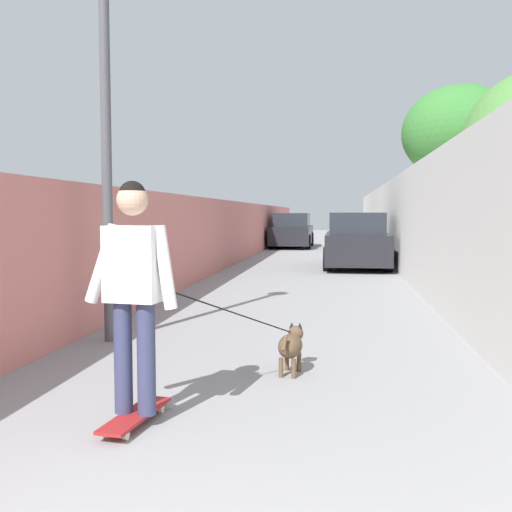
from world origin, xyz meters
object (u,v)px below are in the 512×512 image
skateboard (136,415)px  person_skateboarder (133,279)px  tree_right_mid (459,134)px  dog (290,345)px  car_far (292,231)px  car_near (357,242)px  lamp_post (105,71)px

skateboard → person_skateboarder: size_ratio=0.50×
tree_right_mid → dog: size_ratio=2.44×
person_skateboarder → car_far: bearing=1.7°
car_near → person_skateboarder: bearing=171.5°
tree_right_mid → car_near: size_ratio=1.06×
lamp_post → skateboard: size_ratio=5.66×
skateboard → person_skateboarder: bearing=-166.0°
tree_right_mid → car_far: tree_right_mid is taller
lamp_post → car_near: bearing=-17.3°
lamp_post → person_skateboarder: size_ratio=2.81×
person_skateboarder → dog: size_ratio=0.91×
tree_right_mid → lamp_post: size_ratio=0.95×
dog → car_far: size_ratio=0.41×
tree_right_mid → dog: (-8.53, 3.12, -3.04)m
tree_right_mid → skateboard: tree_right_mid is taller
lamp_post → car_near: lamp_post is taller
dog → car_far: 20.99m
lamp_post → person_skateboarder: (-2.62, -1.25, -2.09)m
car_far → tree_right_mid: bearing=-159.0°
person_skateboarder → car_near: person_skateboarder is taller
lamp_post → skateboard: bearing=-154.4°
person_skateboarder → dog: 1.96m
tree_right_mid → dog: bearing=159.9°
dog → car_near: car_near is taller
person_skateboarder → car_near: bearing=-8.5°
dog → car_far: bearing=4.5°
dog → car_far: (20.92, 1.64, 0.44)m
skateboard → dog: size_ratio=0.45×
tree_right_mid → lamp_post: bearing=144.1°
skateboard → person_skateboarder: 0.98m
car_near → lamp_post: bearing=162.7°
skateboard → lamp_post: bearing=25.6°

